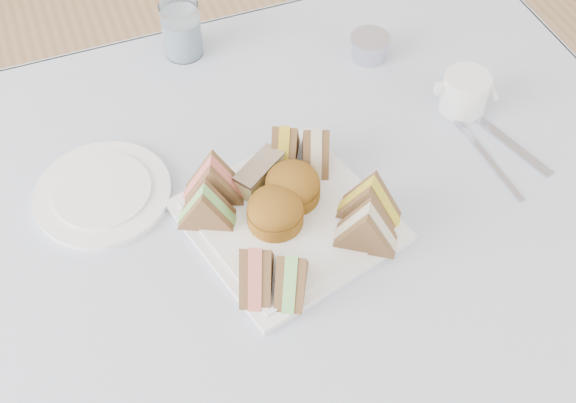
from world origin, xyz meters
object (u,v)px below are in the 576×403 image
object	(u,v)px
creamer_jug	(465,93)
table	(337,346)
serving_plate	(288,221)
water_glass	(181,30)

from	to	relation	value
creamer_jug	table	bearing A→B (deg)	-135.56
table	serving_plate	world-z (taller)	serving_plate
table	serving_plate	distance (m)	0.39
table	creamer_jug	bearing A→B (deg)	29.60
serving_plate	water_glass	size ratio (longest dim) A/B	2.62
serving_plate	creamer_jug	distance (m)	0.37
table	serving_plate	bearing A→B (deg)	159.90
serving_plate	creamer_jug	bearing A→B (deg)	4.32
table	water_glass	world-z (taller)	water_glass
water_glass	table	bearing A→B (deg)	-75.00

